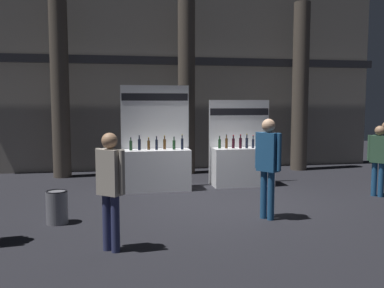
{
  "coord_description": "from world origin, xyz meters",
  "views": [
    {
      "loc": [
        -2.16,
        -8.33,
        2.13
      ],
      "look_at": [
        -0.52,
        0.42,
        1.26
      ],
      "focal_mm": 39.08,
      "sensor_mm": 36.0,
      "label": 1
    }
  ],
  "objects_px": {
    "exhibitor_booth_0": "(157,165)",
    "trash_bin": "(57,207)",
    "visitor_4": "(268,160)",
    "visitor_2": "(379,156)",
    "exhibitor_booth_1": "(242,163)",
    "visitor_5": "(110,182)"
  },
  "relations": [
    {
      "from": "visitor_2",
      "to": "visitor_4",
      "type": "height_order",
      "value": "visitor_4"
    },
    {
      "from": "trash_bin",
      "to": "visitor_5",
      "type": "height_order",
      "value": "visitor_5"
    },
    {
      "from": "exhibitor_booth_0",
      "to": "visitor_2",
      "type": "xyz_separation_m",
      "value": [
        4.89,
        -1.65,
        0.31
      ]
    },
    {
      "from": "exhibitor_booth_1",
      "to": "visitor_5",
      "type": "height_order",
      "value": "exhibitor_booth_1"
    },
    {
      "from": "exhibitor_booth_0",
      "to": "trash_bin",
      "type": "distance_m",
      "value": 3.28
    },
    {
      "from": "visitor_2",
      "to": "visitor_4",
      "type": "relative_size",
      "value": 0.88
    },
    {
      "from": "visitor_2",
      "to": "visitor_4",
      "type": "distance_m",
      "value": 3.42
    },
    {
      "from": "exhibitor_booth_1",
      "to": "visitor_2",
      "type": "distance_m",
      "value": 3.24
    },
    {
      "from": "visitor_2",
      "to": "trash_bin",
      "type": "bearing_deg",
      "value": 59.47
    },
    {
      "from": "visitor_2",
      "to": "visitor_5",
      "type": "bearing_deg",
      "value": 74.71
    },
    {
      "from": "visitor_4",
      "to": "visitor_2",
      "type": "bearing_deg",
      "value": -100.75
    },
    {
      "from": "visitor_2",
      "to": "exhibitor_booth_0",
      "type": "bearing_deg",
      "value": 33.41
    },
    {
      "from": "exhibitor_booth_1",
      "to": "trash_bin",
      "type": "height_order",
      "value": "exhibitor_booth_1"
    },
    {
      "from": "trash_bin",
      "to": "visitor_4",
      "type": "height_order",
      "value": "visitor_4"
    },
    {
      "from": "trash_bin",
      "to": "visitor_5",
      "type": "distance_m",
      "value": 1.99
    },
    {
      "from": "visitor_5",
      "to": "exhibitor_booth_1",
      "type": "bearing_deg",
      "value": -86.23
    },
    {
      "from": "exhibitor_booth_1",
      "to": "visitor_4",
      "type": "height_order",
      "value": "exhibitor_booth_1"
    },
    {
      "from": "trash_bin",
      "to": "visitor_2",
      "type": "distance_m",
      "value": 7.01
    },
    {
      "from": "visitor_4",
      "to": "exhibitor_booth_1",
      "type": "bearing_deg",
      "value": -42.51
    },
    {
      "from": "exhibitor_booth_0",
      "to": "trash_bin",
      "type": "height_order",
      "value": "exhibitor_booth_0"
    },
    {
      "from": "trash_bin",
      "to": "visitor_2",
      "type": "relative_size",
      "value": 0.37
    },
    {
      "from": "exhibitor_booth_0",
      "to": "visitor_5",
      "type": "height_order",
      "value": "exhibitor_booth_0"
    }
  ]
}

